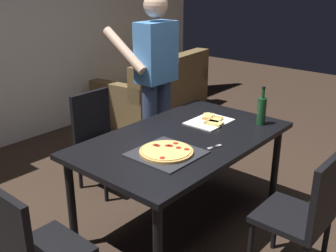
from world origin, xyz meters
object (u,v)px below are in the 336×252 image
at_px(chair_near_camera, 306,211).
at_px(chair_far_side, 99,135).
at_px(pepperoni_pizza_on_tray, 166,152).
at_px(wine_bottle, 262,110).
at_px(chair_left_end, 30,248).
at_px(kitchen_scissors, 207,149).
at_px(dining_table, 183,145).
at_px(couch, 157,93).
at_px(person_serving_pizza, 155,76).

height_order(chair_near_camera, chair_far_side, same).
relative_size(pepperoni_pizza_on_tray, wine_bottle, 1.35).
height_order(chair_far_side, wine_bottle, wine_bottle).
relative_size(chair_near_camera, chair_left_end, 1.00).
distance_m(chair_near_camera, wine_bottle, 0.98).
relative_size(chair_left_end, kitchen_scissors, 4.53).
distance_m(dining_table, wine_bottle, 0.72).
relative_size(couch, wine_bottle, 5.66).
distance_m(chair_near_camera, person_serving_pizza, 1.88).
height_order(chair_far_side, couch, chair_far_side).
bearing_deg(dining_table, wine_bottle, -26.42).
relative_size(wine_bottle, kitchen_scissors, 1.59).
bearing_deg(pepperoni_pizza_on_tray, couch, 43.26).
height_order(pepperoni_pizza_on_tray, kitchen_scissors, pepperoni_pizza_on_tray).
xyz_separation_m(chair_left_end, kitchen_scissors, (1.24, -0.27, 0.24)).
bearing_deg(pepperoni_pizza_on_tray, chair_left_end, 173.87).
xyz_separation_m(chair_far_side, wine_bottle, (0.62, -1.29, 0.36)).
relative_size(chair_far_side, wine_bottle, 2.85).
xyz_separation_m(dining_table, chair_far_side, (0.00, 0.98, -0.17)).
distance_m(couch, wine_bottle, 2.69).
xyz_separation_m(couch, wine_bottle, (-1.29, -2.30, 0.57)).
height_order(chair_near_camera, wine_bottle, wine_bottle).
bearing_deg(person_serving_pizza, chair_left_end, -157.62).
height_order(couch, person_serving_pizza, person_serving_pizza).
bearing_deg(pepperoni_pizza_on_tray, chair_near_camera, -69.98).
bearing_deg(chair_near_camera, chair_left_end, 143.34).
bearing_deg(chair_near_camera, kitchen_scissors, 96.63).
bearing_deg(kitchen_scissors, dining_table, 73.35).
xyz_separation_m(person_serving_pizza, kitchen_scissors, (-0.61, -1.04, -0.24)).
bearing_deg(kitchen_scissors, chair_near_camera, -83.37).
height_order(chair_near_camera, chair_left_end, same).
relative_size(chair_near_camera, kitchen_scissors, 4.53).
xyz_separation_m(chair_left_end, person_serving_pizza, (1.85, 0.76, 0.49)).
bearing_deg(chair_left_end, chair_near_camera, -36.66).
bearing_deg(wine_bottle, pepperoni_pizza_on_tray, 167.89).
relative_size(dining_table, pepperoni_pizza_on_tray, 3.89).
bearing_deg(dining_table, pepperoni_pizza_on_tray, -161.37).
bearing_deg(chair_far_side, wine_bottle, -64.25).
xyz_separation_m(dining_table, pepperoni_pizza_on_tray, (-0.32, -0.11, 0.09)).
xyz_separation_m(chair_far_side, chair_left_end, (-1.32, -0.98, 0.00)).
height_order(chair_far_side, kitchen_scissors, chair_far_side).
bearing_deg(pepperoni_pizza_on_tray, wine_bottle, -12.11).
height_order(chair_far_side, pepperoni_pizza_on_tray, chair_far_side).
relative_size(pepperoni_pizza_on_tray, kitchen_scissors, 2.15).
distance_m(chair_far_side, wine_bottle, 1.48).
distance_m(chair_left_end, kitchen_scissors, 1.29).
xyz_separation_m(couch, pepperoni_pizza_on_tray, (-2.23, -2.09, 0.46)).
bearing_deg(couch, dining_table, -133.83).
distance_m(wine_bottle, kitchen_scissors, 0.71).
relative_size(chair_near_camera, pepperoni_pizza_on_tray, 2.11).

